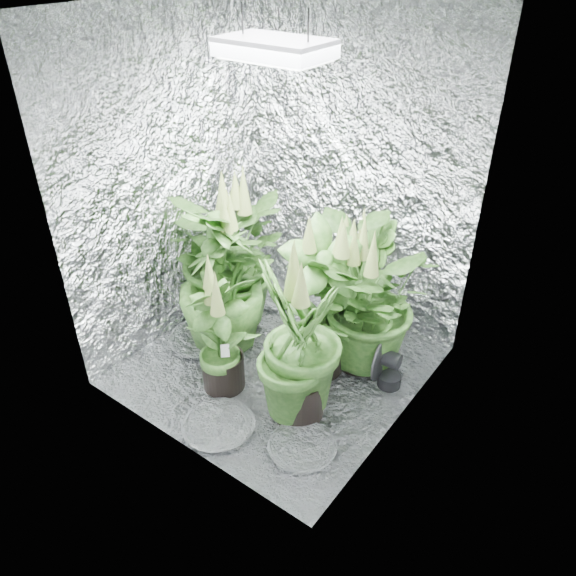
# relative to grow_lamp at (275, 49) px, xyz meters

# --- Properties ---
(ground) EXTENTS (1.60, 1.60, 0.00)m
(ground) POSITION_rel_grow_lamp_xyz_m (0.00, 0.00, -1.83)
(ground) COLOR silver
(ground) RESTS_ON ground
(walls) EXTENTS (1.62, 1.62, 2.00)m
(walls) POSITION_rel_grow_lamp_xyz_m (0.00, 0.00, -0.83)
(walls) COLOR silver
(walls) RESTS_ON ground
(ceiling) EXTENTS (1.60, 1.60, 0.01)m
(ceiling) POSITION_rel_grow_lamp_xyz_m (0.00, 0.00, 0.17)
(ceiling) COLOR silver
(ceiling) RESTS_ON walls
(grow_lamp) EXTENTS (0.50, 0.30, 0.22)m
(grow_lamp) POSITION_rel_grow_lamp_xyz_m (0.00, 0.00, 0.00)
(grow_lamp) COLOR gray
(grow_lamp) RESTS_ON ceiling
(plant_a) EXTENTS (1.03, 1.03, 1.07)m
(plant_a) POSITION_rel_grow_lamp_xyz_m (-0.52, 0.20, -1.33)
(plant_a) COLOR black
(plant_a) RESTS_ON ground
(plant_b) EXTENTS (0.69, 0.69, 1.04)m
(plant_b) POSITION_rel_grow_lamp_xyz_m (0.22, 0.13, -1.35)
(plant_b) COLOR black
(plant_b) RESTS_ON ground
(plant_c) EXTENTS (0.57, 0.57, 0.91)m
(plant_c) POSITION_rel_grow_lamp_xyz_m (0.24, 0.55, -1.41)
(plant_c) COLOR black
(plant_c) RESTS_ON ground
(plant_d) EXTENTS (0.68, 0.68, 1.04)m
(plant_d) POSITION_rel_grow_lamp_xyz_m (-0.40, -0.04, -1.34)
(plant_d) COLOR black
(plant_d) RESTS_ON ground
(plant_e) EXTENTS (1.00, 1.00, 0.96)m
(plant_e) POSITION_rel_grow_lamp_xyz_m (0.39, 0.31, -1.37)
(plant_e) COLOR black
(plant_e) RESTS_ON ground
(plant_f) EXTENTS (0.52, 0.52, 0.85)m
(plant_f) POSITION_rel_grow_lamp_xyz_m (-0.15, -0.33, -1.44)
(plant_f) COLOR black
(plant_f) RESTS_ON ground
(plant_g) EXTENTS (0.64, 0.64, 1.05)m
(plant_g) POSITION_rel_grow_lamp_xyz_m (0.33, -0.26, -1.35)
(plant_g) COLOR black
(plant_g) RESTS_ON ground
(circulation_fan) EXTENTS (0.15, 0.30, 0.35)m
(circulation_fan) POSITION_rel_grow_lamp_xyz_m (0.61, 0.24, -1.68)
(circulation_fan) COLOR black
(circulation_fan) RESTS_ON ground
(plant_label) EXTENTS (0.05, 0.05, 0.08)m
(plant_label) POSITION_rel_grow_lamp_xyz_m (-0.09, -0.36, -1.53)
(plant_label) COLOR white
(plant_label) RESTS_ON plant_f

